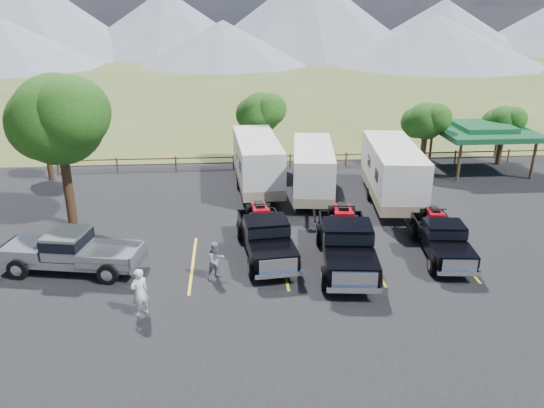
{
  "coord_description": "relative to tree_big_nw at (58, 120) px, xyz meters",
  "views": [
    {
      "loc": [
        -4.18,
        -17.3,
        10.9
      ],
      "look_at": [
        -2.21,
        7.11,
        1.6
      ],
      "focal_mm": 35.0,
      "sensor_mm": 36.0,
      "label": 1
    }
  ],
  "objects": [
    {
      "name": "ground",
      "position": [
        12.55,
        -9.03,
        -5.6
      ],
      "size": [
        320.0,
        320.0,
        0.0
      ],
      "primitive_type": "plane",
      "color": "#415122",
      "rests_on": "ground"
    },
    {
      "name": "rail_fence",
      "position": [
        14.55,
        9.47,
        -4.99
      ],
      "size": [
        36.12,
        0.12,
        1.0
      ],
      "color": "#4E3521",
      "rests_on": "ground"
    },
    {
      "name": "pavilion",
      "position": [
        25.55,
        7.97,
        -2.81
      ],
      "size": [
        6.2,
        6.2,
        3.22
      ],
      "color": "#4E3521",
      "rests_on": "ground"
    },
    {
      "name": "tree_north",
      "position": [
        10.52,
        9.99,
        -1.76
      ],
      "size": [
        3.46,
        3.24,
        5.25
      ],
      "color": "#311F13",
      "rests_on": "ground"
    },
    {
      "name": "trailer_left",
      "position": [
        9.97,
        4.85,
        -3.86
      ],
      "size": [
        2.85,
        9.37,
        3.25
      ],
      "rotation": [
        0.0,
        0.0,
        0.06
      ],
      "color": "silver",
      "rests_on": "asphalt_lot"
    },
    {
      "name": "tree_ne_b",
      "position": [
        27.52,
        8.99,
        -2.47
      ],
      "size": [
        2.77,
        2.59,
        4.27
      ],
      "color": "#311F13",
      "rests_on": "ground"
    },
    {
      "name": "rig_center",
      "position": [
        13.32,
        -5.5,
        -4.47
      ],
      "size": [
        2.95,
        6.92,
        2.25
      ],
      "rotation": [
        0.0,
        0.0,
        -0.11
      ],
      "color": "black",
      "rests_on": "asphalt_lot"
    },
    {
      "name": "rig_right",
      "position": [
        17.87,
        -4.96,
        -4.67
      ],
      "size": [
        2.41,
        5.67,
        1.84
      ],
      "rotation": [
        0.0,
        0.0,
        -0.11
      ],
      "color": "black",
      "rests_on": "asphalt_lot"
    },
    {
      "name": "trailer_center",
      "position": [
        13.19,
        3.41,
        -3.97
      ],
      "size": [
        3.13,
        8.8,
        3.04
      ],
      "rotation": [
        0.0,
        0.0,
        -0.12
      ],
      "color": "silver",
      "rests_on": "asphalt_lot"
    },
    {
      "name": "asphalt_lot",
      "position": [
        12.55,
        -6.03,
        -5.58
      ],
      "size": [
        44.0,
        34.0,
        0.04
      ],
      "primitive_type": "cube",
      "color": "black",
      "rests_on": "ground"
    },
    {
      "name": "tree_ne_a",
      "position": [
        21.52,
        7.99,
        -2.11
      ],
      "size": [
        3.11,
        2.92,
        4.76
      ],
      "color": "#311F13",
      "rests_on": "ground"
    },
    {
      "name": "person_a",
      "position": [
        4.9,
        -9.03,
        -4.61
      ],
      "size": [
        0.83,
        0.77,
        1.9
      ],
      "primitive_type": "imported",
      "rotation": [
        0.0,
        0.0,
        3.76
      ],
      "color": "silver",
      "rests_on": "asphalt_lot"
    },
    {
      "name": "trailer_right",
      "position": [
        17.57,
        1.99,
        -3.8
      ],
      "size": [
        3.32,
        9.71,
        3.36
      ],
      "rotation": [
        0.0,
        0.0,
        -0.11
      ],
      "color": "silver",
      "rests_on": "asphalt_lot"
    },
    {
      "name": "stall_lines",
      "position": [
        12.55,
        -5.03,
        -5.55
      ],
      "size": [
        12.12,
        5.5,
        0.01
      ],
      "color": "yellow",
      "rests_on": "asphalt_lot"
    },
    {
      "name": "rig_left",
      "position": [
        9.85,
        -4.28,
        -4.57
      ],
      "size": [
        2.64,
        6.28,
        2.04
      ],
      "rotation": [
        0.0,
        0.0,
        0.1
      ],
      "color": "black",
      "rests_on": "asphalt_lot"
    },
    {
      "name": "tree_nw_small",
      "position": [
        -3.48,
        7.99,
        -2.81
      ],
      "size": [
        2.59,
        2.43,
        3.85
      ],
      "color": "#311F13",
      "rests_on": "ground"
    },
    {
      "name": "tree_big_nw",
      "position": [
        0.0,
        0.0,
        0.0
      ],
      "size": [
        5.54,
        5.18,
        7.84
      ],
      "color": "#311F13",
      "rests_on": "ground"
    },
    {
      "name": "mountain_range",
      "position": [
        4.92,
        96.95,
        2.28
      ],
      "size": [
        209.0,
        71.0,
        20.0
      ],
      "color": "slate",
      "rests_on": "ground"
    },
    {
      "name": "person_b",
      "position": [
        7.63,
        -6.43,
        -4.73
      ],
      "size": [
        1.01,
        0.96,
        1.65
      ],
      "primitive_type": "imported",
      "rotation": [
        0.0,
        0.0,
        0.57
      ],
      "color": "gray",
      "rests_on": "asphalt_lot"
    },
    {
      "name": "pickup_silver",
      "position": [
        1.48,
        -5.26,
        -4.61
      ],
      "size": [
        6.34,
        3.04,
        1.82
      ],
      "rotation": [
        0.0,
        0.0,
        -1.76
      ],
      "color": "gray",
      "rests_on": "asphalt_lot"
    }
  ]
}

